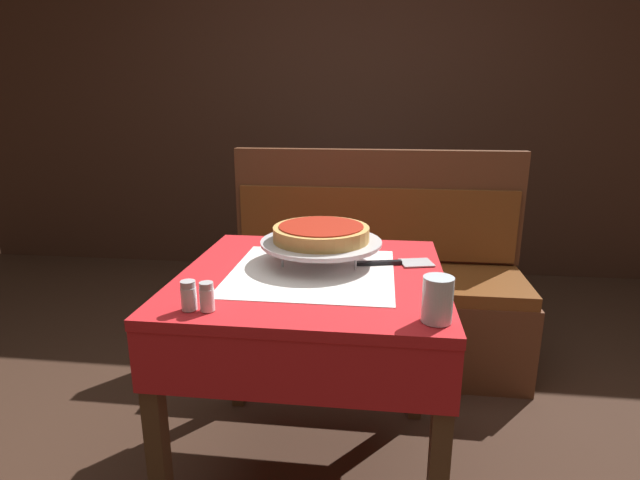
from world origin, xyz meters
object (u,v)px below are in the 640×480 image
at_px(water_glass_near, 437,299).
at_px(condiment_caddy, 357,178).
at_px(pizza_pan_stand, 321,243).
at_px(pepper_shaker, 207,297).
at_px(dining_table_rear, 356,204).
at_px(pizza_server, 397,263).
at_px(booth_bench, 372,301).
at_px(deep_dish_pizza, 321,233).
at_px(dining_table_front, 312,307).
at_px(salt_shaker, 189,296).

relative_size(water_glass_near, condiment_caddy, 0.79).
height_order(pizza_pan_stand, pepper_shaker, pepper_shaker).
xyz_separation_m(dining_table_rear, condiment_caddy, (-0.00, 0.13, 0.15)).
xyz_separation_m(pizza_pan_stand, pizza_server, (0.25, 0.01, -0.06)).
xyz_separation_m(booth_bench, deep_dish_pizza, (-0.17, -0.74, 0.54)).
height_order(booth_bench, pizza_server, booth_bench).
xyz_separation_m(dining_table_front, deep_dish_pizza, (0.02, 0.10, 0.22)).
height_order(pizza_server, condiment_caddy, condiment_caddy).
distance_m(dining_table_front, booth_bench, 0.92).
xyz_separation_m(pizza_pan_stand, deep_dish_pizza, (0.00, -0.00, 0.03)).
relative_size(salt_shaker, condiment_caddy, 0.54).
bearing_deg(dining_table_rear, deep_dish_pizza, -91.38).
distance_m(booth_bench, salt_shaker, 1.34).
distance_m(deep_dish_pizza, water_glass_near, 0.54).
height_order(deep_dish_pizza, water_glass_near, deep_dish_pizza).
relative_size(dining_table_front, dining_table_rear, 0.97).
xyz_separation_m(booth_bench, pizza_pan_stand, (-0.17, -0.74, 0.50)).
relative_size(pizza_pan_stand, pepper_shaker, 5.29).
height_order(dining_table_front, pepper_shaker, pepper_shaker).
bearing_deg(pizza_pan_stand, salt_shaker, -123.74).
height_order(dining_table_front, booth_bench, booth_bench).
distance_m(deep_dish_pizza, salt_shaker, 0.52).
height_order(dining_table_rear, pizza_pan_stand, pizza_pan_stand).
relative_size(dining_table_rear, pepper_shaker, 11.21).
bearing_deg(pizza_pan_stand, pizza_server, 2.01).
xyz_separation_m(booth_bench, pizza_server, (0.08, -0.73, 0.44)).
relative_size(dining_table_front, pizza_pan_stand, 2.05).
relative_size(dining_table_rear, condiment_caddy, 5.90).
bearing_deg(water_glass_near, booth_bench, 98.11).
bearing_deg(salt_shaker, dining_table_rear, 80.74).
bearing_deg(pepper_shaker, water_glass_near, 0.52).
distance_m(pizza_server, water_glass_near, 0.44).
height_order(deep_dish_pizza, pepper_shaker, deep_dish_pizza).
bearing_deg(deep_dish_pizza, condiment_caddy, 88.85).
distance_m(water_glass_near, condiment_caddy, 2.13).
xyz_separation_m(salt_shaker, condiment_caddy, (0.32, 2.11, -0.01)).
distance_m(deep_dish_pizza, pepper_shaker, 0.50).
bearing_deg(water_glass_near, pizza_server, 100.89).
relative_size(dining_table_front, salt_shaker, 10.59).
bearing_deg(booth_bench, condiment_caddy, 97.95).
relative_size(booth_bench, pizza_server, 5.49).
height_order(deep_dish_pizza, salt_shaker, deep_dish_pizza).
bearing_deg(water_glass_near, deep_dish_pizza, 128.04).
bearing_deg(booth_bench, pizza_server, -83.56).
xyz_separation_m(dining_table_front, salt_shaker, (-0.27, -0.33, 0.16)).
bearing_deg(dining_table_rear, booth_bench, -81.12).
height_order(pizza_pan_stand, condiment_caddy, condiment_caddy).
relative_size(dining_table_front, booth_bench, 0.57).
height_order(dining_table_rear, condiment_caddy, condiment_caddy).
distance_m(pizza_server, salt_shaker, 0.69).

